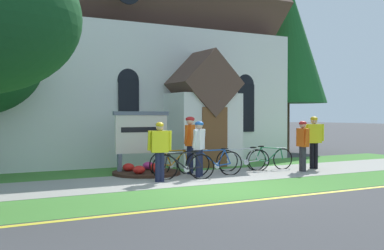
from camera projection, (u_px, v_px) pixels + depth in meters
The scene contains 20 objects.
ground at pixel (156, 171), 15.40m from camera, with size 140.00×140.00×0.00m, color #3D3D3F.
sidewalk_slab at pixel (174, 179), 13.52m from camera, with size 32.00×2.80×0.01m, color #99968E.
grass_verge at pixel (221, 192), 11.30m from camera, with size 32.00×2.25×0.01m, color #427F33.
church_lawn at pixel (140, 170), 15.72m from camera, with size 24.00×2.21×0.01m, color #427F33.
curb_paint_stripe at pixel (252, 200), 10.18m from camera, with size 28.00×0.16×0.01m, color yellow.
church_building at pixel (81, 48), 20.56m from camera, with size 14.74×11.86×12.90m.
church_sign at pixel (142, 134), 14.88m from camera, with size 1.85×0.14×1.94m.
flower_bed at pixel (146, 172), 14.55m from camera, with size 2.09×2.09×0.34m.
bicycle_green at pixel (243, 160), 15.43m from camera, with size 1.68×0.64×0.81m.
bicycle_yellow at pixel (174, 162), 14.48m from camera, with size 1.72×0.24×0.82m.
bicycle_silver at pixel (269, 159), 15.77m from camera, with size 1.71×0.30×0.84m.
bicycle_orange at pixel (184, 166), 13.44m from camera, with size 1.69×0.65×0.84m.
bicycle_black at pixel (214, 163), 14.30m from camera, with size 1.72×0.50×0.85m.
cyclist_in_red_jersey at pixel (314, 138), 16.03m from camera, with size 0.63×0.41×1.78m.
cyclist_in_yellow_jersey at pixel (190, 140), 14.69m from camera, with size 0.55×0.54×1.78m.
cyclist_in_green_jersey at pixel (160, 147), 12.92m from camera, with size 0.62×0.32×1.64m.
cyclist_in_white_jersey at pixel (199, 145), 13.97m from camera, with size 0.56×0.51×1.65m.
cyclist_in_orange_jersey at pixel (303, 142), 15.28m from camera, with size 0.29×0.73×1.63m.
roadside_conifer at pixel (286, 39), 23.19m from camera, with size 3.90×3.90×8.68m.
distant_hill at pixel (68, 124), 84.38m from camera, with size 71.02×54.32×26.86m, color #847A5B.
Camera 1 is at (-6.29, -10.07, 1.86)m, focal length 44.45 mm.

